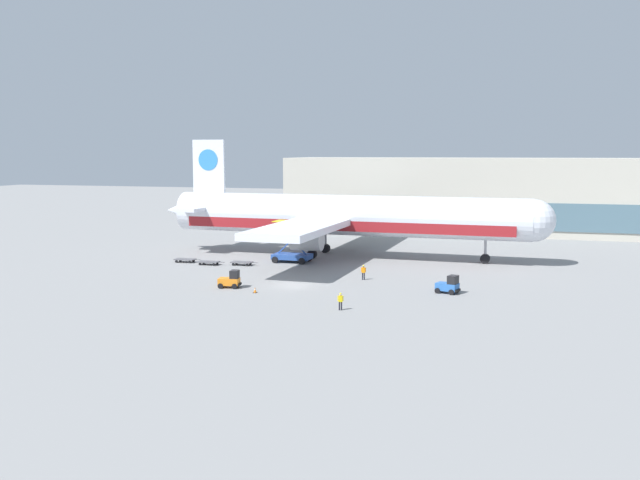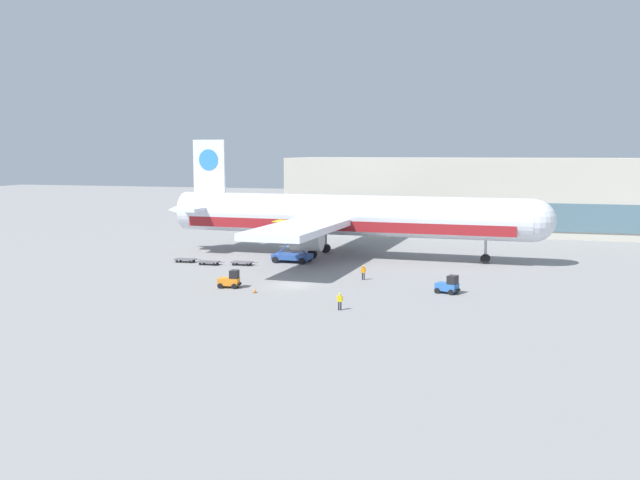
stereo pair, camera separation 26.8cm
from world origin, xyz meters
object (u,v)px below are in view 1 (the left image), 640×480
object	(u,v)px
baggage_dolly_lead	(185,259)
traffic_cone_near	(255,290)
baggage_tug_mid	(231,280)
scissor_lift_loader	(292,247)
baggage_dolly_third	(242,262)
ground_crew_far	(363,271)
ground_crew_near	(340,300)
baggage_dolly_second	(209,262)
baggage_tug_foreground	(449,285)
airplane_main	(341,217)

from	to	relation	value
baggage_dolly_lead	traffic_cone_near	bearing A→B (deg)	-47.76
baggage_tug_mid	scissor_lift_loader	bearing A→B (deg)	79.54
baggage_dolly_third	traffic_cone_near	bearing A→B (deg)	-65.79
baggage_dolly_lead	baggage_dolly_third	xyz separation A→B (m)	(8.53, -0.16, 0.00)
ground_crew_far	traffic_cone_near	xyz separation A→B (m)	(-9.53, -10.98, -0.76)
baggage_dolly_third	ground_crew_far	xyz separation A→B (m)	(18.20, -6.10, 0.67)
baggage_dolly_third	traffic_cone_near	distance (m)	19.15
baggage_dolly_lead	baggage_dolly_third	bearing A→B (deg)	-3.76
ground_crew_near	baggage_dolly_second	bearing A→B (deg)	-59.23
scissor_lift_loader	baggage_tug_foreground	xyz separation A→B (m)	(23.23, -15.90, -1.28)
baggage_dolly_second	ground_crew_far	bearing A→B (deg)	-15.51
baggage_tug_foreground	baggage_dolly_lead	world-z (taller)	baggage_tug_foreground
baggage_dolly_second	traffic_cone_near	bearing A→B (deg)	-53.60
baggage_dolly_second	ground_crew_near	size ratio (longest dim) A/B	2.18
scissor_lift_loader	ground_crew_near	distance (m)	30.62
baggage_tug_mid	baggage_dolly_third	world-z (taller)	baggage_tug_mid
baggage_dolly_third	scissor_lift_loader	bearing A→B (deg)	35.82
baggage_dolly_lead	baggage_dolly_second	xyz separation A→B (m)	(4.10, -1.11, 0.00)
baggage_tug_mid	ground_crew_far	xyz separation A→B (m)	(13.24, 9.04, 0.19)
airplane_main	baggage_dolly_lead	bearing A→B (deg)	-148.33
baggage_tug_foreground	traffic_cone_near	world-z (taller)	baggage_tug_foreground
traffic_cone_near	ground_crew_far	bearing A→B (deg)	49.04
baggage_dolly_lead	ground_crew_far	distance (m)	27.46
baggage_dolly_third	ground_crew_near	size ratio (longest dim) A/B	2.18
scissor_lift_loader	baggage_dolly_lead	bearing A→B (deg)	-161.48
baggage_tug_foreground	traffic_cone_near	bearing A→B (deg)	-147.42
baggage_tug_foreground	traffic_cone_near	size ratio (longest dim) A/B	4.47
ground_crew_near	ground_crew_far	xyz separation A→B (m)	(-1.54, 16.57, 0.06)
airplane_main	baggage_dolly_second	size ratio (longest dim) A/B	15.56
baggage_tug_mid	baggage_dolly_third	bearing A→B (deg)	99.65
baggage_dolly_lead	ground_crew_near	size ratio (longest dim) A/B	2.18
airplane_main	ground_crew_far	size ratio (longest dim) A/B	32.33
baggage_tug_mid	traffic_cone_near	size ratio (longest dim) A/B	4.29
airplane_main	ground_crew_near	distance (m)	35.55
baggage_tug_mid	baggage_dolly_third	size ratio (longest dim) A/B	0.70
airplane_main	baggage_tug_mid	bearing A→B (deg)	-100.92
baggage_tug_mid	baggage_dolly_second	xyz separation A→B (m)	(-9.39, 14.18, -0.49)
scissor_lift_loader	traffic_cone_near	xyz separation A→B (m)	(3.04, -21.56, -1.86)
traffic_cone_near	baggage_dolly_second	bearing A→B (deg)	129.11
airplane_main	traffic_cone_near	xyz separation A→B (m)	(-2.14, -28.47, -5.54)
baggage_tug_foreground	baggage_dolly_second	bearing A→B (deg)	179.48
baggage_tug_foreground	baggage_dolly_third	distance (m)	31.04
baggage_dolly_lead	ground_crew_far	xyz separation A→B (m)	(26.73, -6.25, 0.67)
airplane_main	baggage_dolly_third	xyz separation A→B (m)	(-10.81, -11.39, -5.45)
ground_crew_far	airplane_main	bearing A→B (deg)	108.12
baggage_tug_mid	baggage_dolly_third	xyz separation A→B (m)	(-4.96, 15.14, -0.49)
baggage_dolly_second	baggage_dolly_lead	bearing A→B (deg)	162.12
airplane_main	baggage_dolly_lead	size ratio (longest dim) A/B	15.56
baggage_dolly_third	traffic_cone_near	xyz separation A→B (m)	(8.67, -17.08, -0.09)
baggage_tug_mid	ground_crew_near	bearing A→B (deg)	-35.48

